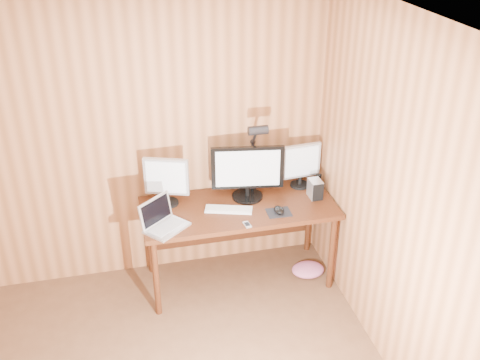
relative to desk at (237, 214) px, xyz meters
name	(u,v)px	position (x,y,z in m)	size (l,w,h in m)	color
room_shell	(133,304)	(-0.93, -1.70, 0.62)	(4.00, 4.00, 4.00)	brown
desk	(237,214)	(0.00, 0.00, 0.00)	(1.60, 0.70, 0.75)	#451F0E
monitor_center	(248,172)	(0.11, 0.05, 0.37)	(0.60, 0.26, 0.47)	black
monitor_left	(167,180)	(-0.56, 0.10, 0.35)	(0.36, 0.17, 0.42)	black
monitor_right	(301,164)	(0.60, 0.14, 0.33)	(0.35, 0.17, 0.40)	black
laptop	(162,221)	(-0.65, -0.25, 0.18)	(0.41, 0.40, 0.23)	silver
keyboard	(229,209)	(-0.10, -0.12, 0.13)	(0.40, 0.23, 0.02)	white
mousepad	(279,212)	(0.29, -0.25, 0.12)	(0.19, 0.16, 0.00)	black
mouse	(279,210)	(0.29, -0.25, 0.15)	(0.07, 0.12, 0.04)	black
hard_drive	(315,189)	(0.66, -0.08, 0.20)	(0.10, 0.15, 0.16)	silver
phone	(247,225)	(0.00, -0.38, 0.13)	(0.06, 0.09, 0.01)	silver
speaker	(318,181)	(0.75, 0.08, 0.18)	(0.05, 0.05, 0.12)	black
desk_lamp	(255,148)	(0.18, 0.10, 0.55)	(0.16, 0.23, 0.70)	black
fabric_pile	(308,270)	(0.62, -0.15, -0.58)	(0.29, 0.24, 0.09)	#D36691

